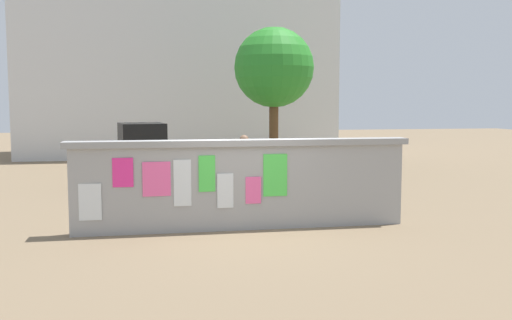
{
  "coord_description": "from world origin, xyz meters",
  "views": [
    {
      "loc": [
        -1.76,
        -10.92,
        2.45
      ],
      "look_at": [
        0.47,
        1.06,
        1.23
      ],
      "focal_mm": 40.81,
      "sensor_mm": 36.0,
      "label": 1
    }
  ],
  "objects": [
    {
      "name": "auto_rickshaw_truck",
      "position": [
        -0.96,
        6.0,
        0.9
      ],
      "size": [
        3.78,
        2.01,
        1.85
      ],
      "color": "black",
      "rests_on": "ground"
    },
    {
      "name": "building_background",
      "position": [
        -0.3,
        16.97,
        4.61
      ],
      "size": [
        14.27,
        5.94,
        9.18
      ],
      "color": "silver",
      "rests_on": "ground"
    },
    {
      "name": "person_walking",
      "position": [
        0.61,
        3.47,
        0.99
      ],
      "size": [
        0.48,
        0.48,
        1.62
      ],
      "color": "#BF6626",
      "rests_on": "ground"
    },
    {
      "name": "poster_wall",
      "position": [
        -0.01,
        -0.0,
        0.89
      ],
      "size": [
        6.6,
        0.42,
        1.73
      ],
      "color": "#9D9D9D",
      "rests_on": "ground"
    },
    {
      "name": "bicycle_near",
      "position": [
        -1.95,
        2.72,
        0.36
      ],
      "size": [
        1.69,
        0.49,
        0.95
      ],
      "color": "black",
      "rests_on": "ground"
    },
    {
      "name": "ground",
      "position": [
        0.0,
        8.0,
        0.0
      ],
      "size": [
        60.0,
        60.0,
        0.0
      ],
      "primitive_type": "plane",
      "color": "#7A664C"
    },
    {
      "name": "tree_roadside",
      "position": [
        2.63,
        9.25,
        3.63
      ],
      "size": [
        2.81,
        2.81,
        5.06
      ],
      "color": "brown",
      "rests_on": "ground"
    },
    {
      "name": "motorcycle",
      "position": [
        2.64,
        4.74,
        0.46
      ],
      "size": [
        1.9,
        0.56,
        0.87
      ],
      "color": "black",
      "rests_on": "ground"
    }
  ]
}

